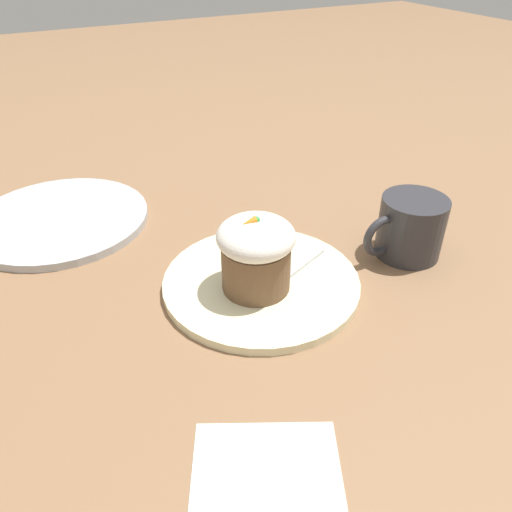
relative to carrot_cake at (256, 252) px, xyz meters
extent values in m
plane|color=#846042|center=(-0.01, -0.01, -0.06)|extent=(4.00, 4.00, 0.00)
cylinder|color=beige|center=(-0.01, -0.01, -0.06)|extent=(0.26, 0.26, 0.01)
cylinder|color=brown|center=(0.00, 0.00, -0.02)|extent=(0.09, 0.09, 0.06)
ellipsoid|color=white|center=(0.00, 0.00, 0.02)|extent=(0.10, 0.10, 0.05)
cone|color=orange|center=(0.01, 0.00, 0.04)|extent=(0.02, 0.01, 0.01)
sphere|color=green|center=(0.00, 0.00, 0.04)|extent=(0.01, 0.01, 0.01)
cube|color=#B7B7BC|center=(-0.08, -0.01, -0.05)|extent=(0.09, 0.05, 0.00)
ellipsoid|color=#B7B7BC|center=(-0.02, 0.01, -0.05)|extent=(0.05, 0.05, 0.01)
cylinder|color=#2D2D33|center=(-0.24, 0.02, -0.02)|extent=(0.09, 0.09, 0.09)
torus|color=#2D2D33|center=(-0.19, 0.02, -0.02)|extent=(0.06, 0.01, 0.06)
cylinder|color=#B2B7BC|center=(0.19, -0.31, -0.06)|extent=(0.28, 0.28, 0.01)
cube|color=white|center=(0.11, 0.23, -0.06)|extent=(0.17, 0.16, 0.00)
camera|label=1|loc=(0.24, 0.45, 0.34)|focal=35.00mm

